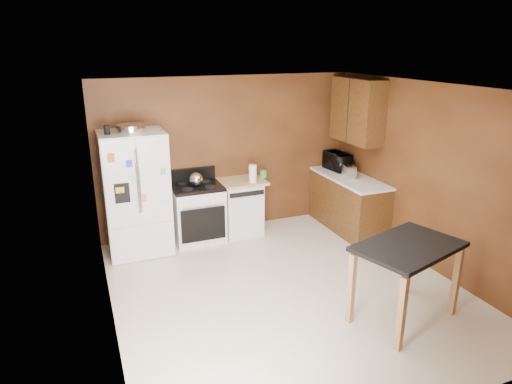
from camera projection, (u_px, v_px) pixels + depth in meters
floor at (287, 289)px, 5.78m from camera, size 4.50×4.50×0.00m
ceiling at (292, 88)px, 5.00m from camera, size 4.50×4.50×0.00m
wall_back at (229, 155)px, 7.37m from camera, size 4.20×0.00×4.20m
wall_front at (420, 286)px, 3.40m from camera, size 4.20×0.00×4.20m
wall_left at (104, 221)px, 4.65m from camera, size 0.00×4.50×4.50m
wall_right at (430, 178)px, 6.13m from camera, size 0.00×4.50×4.50m
roasting_pan at (131, 128)px, 6.30m from camera, size 0.42×0.42×0.10m
pen_cup at (107, 130)px, 6.11m from camera, size 0.08×0.08×0.13m
kettle at (196, 180)px, 6.89m from camera, size 0.21×0.21×0.21m
paper_towel at (253, 174)px, 7.12m from camera, size 0.13×0.13×0.28m
green_canister at (263, 174)px, 7.39m from camera, size 0.14×0.14×0.12m
toaster at (349, 171)px, 7.36m from camera, size 0.24×0.31×0.20m
microwave at (337, 162)px, 7.79m from camera, size 0.39×0.53×0.27m
refrigerator at (136, 193)px, 6.60m from camera, size 0.90×0.80×1.80m
gas_range at (197, 212)px, 7.11m from camera, size 0.76×0.68×1.10m
dishwasher at (240, 206)px, 7.38m from camera, size 0.78×0.63×0.89m
right_cabinets at (351, 176)px, 7.45m from camera, size 0.63×1.58×2.45m
island at (408, 257)px, 4.96m from camera, size 1.33×1.07×0.91m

